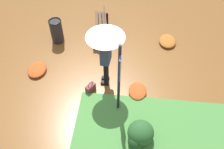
% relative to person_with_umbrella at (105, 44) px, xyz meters
% --- Properties ---
extents(ground_plane, '(18.00, 18.00, 0.00)m').
position_rel_person_with_umbrella_xyz_m(ground_plane, '(-0.18, -0.21, -1.55)').
color(ground_plane, brown).
extents(person_with_umbrella, '(0.96, 0.96, 2.04)m').
position_rel_person_with_umbrella_xyz_m(person_with_umbrella, '(0.00, 0.00, 0.00)').
color(person_with_umbrella, black).
rests_on(person_with_umbrella, ground_plane).
extents(info_sign_post, '(0.44, 0.07, 2.30)m').
position_rel_person_with_umbrella_xyz_m(info_sign_post, '(0.81, 0.42, -0.11)').
color(info_sign_post, black).
rests_on(info_sign_post, ground_plane).
extents(handbag, '(0.33, 0.29, 0.37)m').
position_rel_person_with_umbrella_xyz_m(handbag, '(0.30, -0.41, -1.42)').
color(handbag, brown).
rests_on(handbag, ground_plane).
extents(park_bench, '(1.40, 0.61, 0.75)m').
position_rel_person_with_umbrella_xyz_m(park_bench, '(-2.13, -0.40, -1.15)').
color(park_bench, black).
rests_on(park_bench, ground_plane).
extents(trash_bin, '(0.42, 0.42, 0.83)m').
position_rel_person_with_umbrella_xyz_m(trash_bin, '(-1.69, -1.84, -1.13)').
color(trash_bin, black).
rests_on(trash_bin, ground_plane).
extents(shrub_cluster, '(0.70, 0.64, 0.57)m').
position_rel_person_with_umbrella_xyz_m(shrub_cluster, '(1.68, 1.01, -1.28)').
color(shrub_cluster, '#285628').
rests_on(shrub_cluster, ground_plane).
extents(leaf_pile_near_person, '(0.68, 0.54, 0.15)m').
position_rel_person_with_umbrella_xyz_m(leaf_pile_near_person, '(-0.27, -2.14, -1.48)').
color(leaf_pile_near_person, '#B74C1E').
rests_on(leaf_pile_near_person, ground_plane).
extents(leaf_pile_by_bench, '(0.69, 0.55, 0.15)m').
position_rel_person_with_umbrella_xyz_m(leaf_pile_by_bench, '(-1.97, 1.82, -1.48)').
color(leaf_pile_by_bench, '#A86023').
rests_on(leaf_pile_by_bench, ground_plane).
extents(leaf_pile_far_path, '(0.63, 0.50, 0.14)m').
position_rel_person_with_umbrella_xyz_m(leaf_pile_far_path, '(0.23, 0.91, -1.48)').
color(leaf_pile_far_path, '#B74C1E').
rests_on(leaf_pile_far_path, ground_plane).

